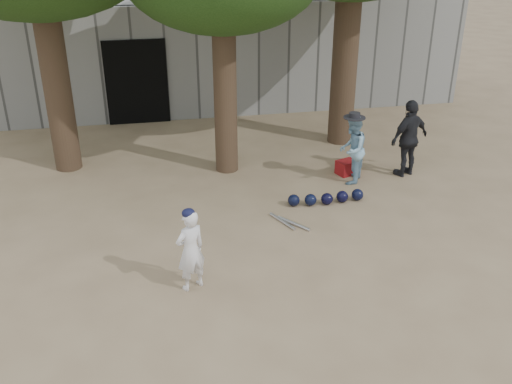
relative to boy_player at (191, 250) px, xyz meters
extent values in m
plane|color=#937C5E|center=(0.59, 0.09, -0.64)|extent=(70.00, 70.00, 0.00)
imported|color=white|center=(0.00, 0.00, 0.00)|extent=(0.55, 0.49, 1.28)
imported|color=#81ADC8|center=(3.60, 3.13, 0.08)|extent=(0.82, 0.87, 1.43)
imported|color=black|center=(4.89, 3.25, 0.18)|extent=(1.04, 0.72, 1.64)
cube|color=maroon|center=(3.68, 3.53, -0.49)|extent=(0.50, 0.44, 0.30)
cube|color=gray|center=(0.59, 8.09, 0.86)|extent=(16.00, 0.35, 3.00)
cube|color=black|center=(-0.61, 7.89, 0.46)|extent=(1.60, 0.08, 2.20)
cube|color=slate|center=(0.59, 10.59, 0.86)|extent=(16.00, 5.00, 3.00)
sphere|color=black|center=(2.16, 2.29, -0.52)|extent=(0.23, 0.23, 0.23)
sphere|color=black|center=(2.48, 2.24, -0.52)|extent=(0.23, 0.23, 0.23)
sphere|color=black|center=(2.80, 2.22, -0.52)|extent=(0.23, 0.23, 0.23)
sphere|color=black|center=(3.12, 2.26, -0.52)|extent=(0.23, 0.23, 0.23)
sphere|color=black|center=(3.44, 2.28, -0.52)|extent=(0.23, 0.23, 0.23)
cylinder|color=silver|center=(1.79, 1.68, -0.61)|extent=(0.34, 0.68, 0.06)
cylinder|color=silver|center=(1.97, 1.56, -0.61)|extent=(0.47, 0.62, 0.06)
cylinder|color=brown|center=(-2.21, 5.09, 2.11)|extent=(0.56, 0.56, 5.50)
cylinder|color=brown|center=(1.19, 4.29, 1.86)|extent=(0.48, 0.48, 5.00)
cylinder|color=brown|center=(4.19, 5.49, 2.26)|extent=(0.60, 0.60, 5.80)
camera|label=1|loc=(-0.47, -7.09, 4.32)|focal=40.00mm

